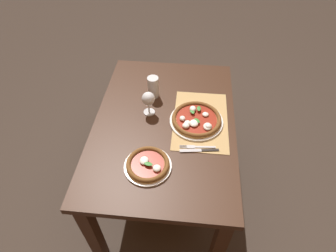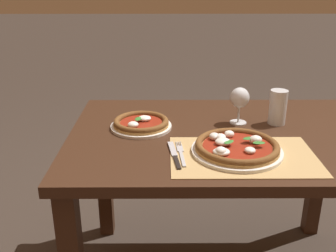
{
  "view_description": "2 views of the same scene",
  "coord_description": "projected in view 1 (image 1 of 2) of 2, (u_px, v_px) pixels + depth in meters",
  "views": [
    {
      "loc": [
        -1.17,
        -0.14,
        1.96
      ],
      "look_at": [
        -0.11,
        -0.03,
        0.83
      ],
      "focal_mm": 30.0,
      "sensor_mm": 36.0,
      "label": 1
    },
    {
      "loc": [
        -0.23,
        -1.44,
        1.34
      ],
      "look_at": [
        -0.23,
        -0.14,
        0.82
      ],
      "focal_mm": 42.0,
      "sensor_mm": 36.0,
      "label": 2
    }
  ],
  "objects": [
    {
      "name": "dining_table",
      "position": [
        165.0,
        134.0,
        1.77
      ],
      "size": [
        1.23,
        0.85,
        0.74
      ],
      "color": "#382114",
      "rests_on": "ground"
    },
    {
      "name": "wine_glass",
      "position": [
        148.0,
        100.0,
        1.67
      ],
      "size": [
        0.08,
        0.08,
        0.16
      ],
      "color": "silver",
      "rests_on": "dining_table"
    },
    {
      "name": "pizza_near",
      "position": [
        196.0,
        120.0,
        1.67
      ],
      "size": [
        0.32,
        0.32,
        0.05
      ],
      "color": "white",
      "rests_on": "paper_placemat"
    },
    {
      "name": "knife",
      "position": [
        199.0,
        150.0,
        1.53
      ],
      "size": [
        0.04,
        0.22,
        0.01
      ],
      "color": "black",
      "rests_on": "paper_placemat"
    },
    {
      "name": "paper_placemat",
      "position": [
        201.0,
        120.0,
        1.7
      ],
      "size": [
        0.5,
        0.32,
        0.0
      ],
      "primitive_type": "cube",
      "color": "tan",
      "rests_on": "dining_table"
    },
    {
      "name": "pint_glass",
      "position": [
        153.0,
        87.0,
        1.81
      ],
      "size": [
        0.07,
        0.07,
        0.15
      ],
      "color": "silver",
      "rests_on": "dining_table"
    },
    {
      "name": "pizza_far",
      "position": [
        148.0,
        165.0,
        1.45
      ],
      "size": [
        0.25,
        0.25,
        0.05
      ],
      "color": "white",
      "rests_on": "dining_table"
    },
    {
      "name": "fork",
      "position": [
        197.0,
        147.0,
        1.55
      ],
      "size": [
        0.03,
        0.2,
        0.0
      ],
      "color": "#B7B7BC",
      "rests_on": "paper_placemat"
    },
    {
      "name": "ground_plane",
      "position": [
        165.0,
        186.0,
        2.23
      ],
      "size": [
        24.0,
        24.0,
        0.0
      ],
      "primitive_type": "plane",
      "color": "#382D26"
    }
  ]
}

